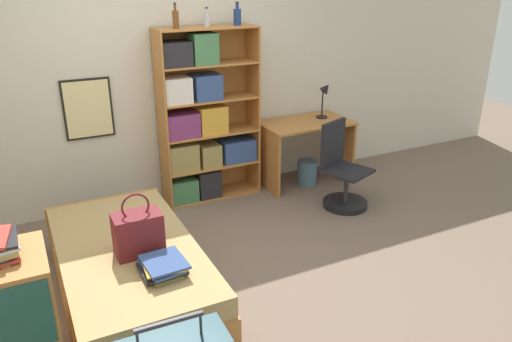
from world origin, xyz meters
The scene contains 14 objects.
ground_plane centered at (0.00, 0.00, 0.00)m, with size 14.00×14.00×0.00m, color #756051.
wall_back centered at (0.00, 1.66, 1.30)m, with size 10.00×0.09×2.60m.
bed centered at (-0.70, 0.02, 0.21)m, with size 1.01×1.93×0.42m.
handbag centered at (-0.63, -0.13, 0.58)m, with size 0.34×0.22×0.48m.
book_stack_on_bed centered at (-0.56, -0.46, 0.47)m, with size 0.31×0.38×0.10m.
dresser centered at (-1.56, -0.64, 0.44)m, with size 0.59×0.55×0.88m.
bookcase centered at (0.45, 1.43, 0.86)m, with size 1.05×0.35×1.84m.
bottle_green centered at (0.23, 1.39, 1.93)m, with size 0.06×0.06×0.24m.
bottle_brown centered at (0.57, 1.45, 1.91)m, with size 0.06×0.06×0.18m.
bottle_clear centered at (0.88, 1.40, 1.92)m, with size 0.08×0.08×0.23m.
desk centered at (1.68, 1.30, 0.51)m, with size 1.04×0.63×0.74m.
desk_lamp centered at (1.97, 1.36, 1.03)m, with size 0.18×0.13×0.42m.
desk_chair centered at (1.70, 0.57, 0.29)m, with size 0.56×0.56×0.91m.
waste_bin centered at (1.68, 1.24, 0.14)m, with size 0.23×0.23×0.28m.
Camera 1 is at (-1.29, -3.38, 2.37)m, focal length 35.00 mm.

